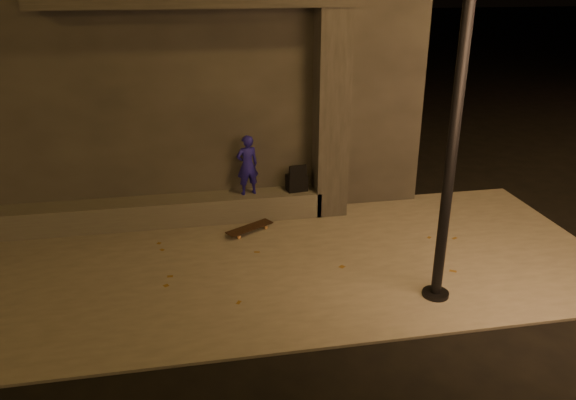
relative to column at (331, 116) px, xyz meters
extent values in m
plane|color=black|center=(-1.70, -3.75, -1.84)|extent=(120.00, 120.00, 0.00)
cube|color=#68625B|center=(-1.70, -1.75, -1.82)|extent=(11.00, 4.40, 0.04)
cube|color=#32302E|center=(-2.70, 2.75, 0.76)|extent=(9.00, 5.00, 5.20)
cube|color=#57554F|center=(-3.20, 0.00, -1.58)|extent=(6.00, 0.55, 0.45)
cube|color=#32302E|center=(0.00, 0.00, 0.00)|extent=(0.55, 0.55, 3.60)
imported|color=navy|center=(-1.48, 0.00, -0.81)|extent=(0.44, 0.34, 1.07)
cube|color=black|center=(-0.60, 0.00, -1.20)|extent=(0.39, 0.29, 0.30)
cube|color=black|center=(-0.60, 0.00, -0.95)|extent=(0.32, 0.09, 0.21)
cube|color=black|center=(-1.55, -0.65, -1.71)|extent=(0.86, 0.63, 0.02)
cylinder|color=tan|center=(-1.34, -0.43, -1.77)|extent=(0.07, 0.06, 0.06)
cylinder|color=tan|center=(-1.26, -0.57, -1.77)|extent=(0.07, 0.06, 0.06)
cylinder|color=tan|center=(-1.84, -0.73, -1.77)|extent=(0.07, 0.06, 0.06)
cylinder|color=tan|center=(-1.75, -0.87, -1.77)|extent=(0.07, 0.06, 0.06)
cube|color=#99999E|center=(-1.30, -0.50, -1.73)|extent=(0.14, 0.18, 0.02)
cube|color=#99999E|center=(-1.80, -0.80, -1.73)|extent=(0.14, 0.18, 0.02)
cylinder|color=black|center=(0.72, -3.12, 1.77)|extent=(0.14, 0.14, 7.22)
cylinder|color=black|center=(0.72, -3.12, -1.79)|extent=(0.36, 0.36, 0.10)
camera|label=1|loc=(-2.49, -9.26, 2.35)|focal=35.00mm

